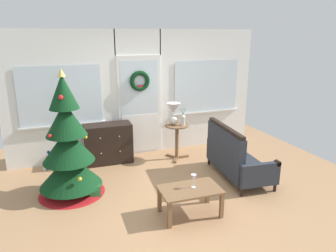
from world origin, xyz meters
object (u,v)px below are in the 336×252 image
Objects in this scene: gift_box at (94,190)px; dresser_cabinet at (108,143)px; side_table at (177,135)px; coffee_table at (190,192)px; christmas_tree at (68,151)px; settee_sofa at (234,157)px; wine_glass at (194,178)px; table_lamp at (173,111)px; flower_vase at (183,119)px.

dresser_cabinet is at bearing 69.47° from gift_box.
coffee_table is at bearing -107.46° from side_table.
christmas_tree is 2.79m from settee_sofa.
christmas_tree reaches higher than gift_box.
wine_glass is at bearing -38.16° from christmas_tree.
table_lamp is at bearing 146.31° from side_table.
wine_glass is at bearing -109.25° from flower_vase.
dresser_cabinet is 2.08× the size of table_lamp.
gift_box is at bearing -110.53° from dresser_cabinet.
dresser_cabinet is 1.43m from table_lamp.
side_table is at bearing 19.62° from christmas_tree.
gift_box is at bearing 175.28° from settee_sofa.
dresser_cabinet is at bearing 166.42° from side_table.
coffee_table is at bearing -41.17° from gift_box.
side_table is at bearing -13.58° from dresser_cabinet.
coffee_table is (0.69, -2.32, -0.05)m from dresser_cabinet.
settee_sofa is 1.44m from wine_glass.
table_lamp is (1.26, -0.28, 0.61)m from dresser_cabinet.
gift_box is at bearing -154.40° from flower_vase.
flower_vase is (2.23, 0.70, 0.11)m from christmas_tree.
dresser_cabinet is at bearing 106.61° from coffee_table.
christmas_tree is 2.34m from flower_vase.
flower_vase is at bearing -30.96° from side_table.
side_table reaches higher than wine_glass.
coffee_table is 4.85× the size of gift_box.
dresser_cabinet is 2.44m from settee_sofa.
side_table is at bearing 72.54° from coffee_table.
wine_glass is (-1.18, -0.81, 0.17)m from settee_sofa.
dresser_cabinet is 2.42m from coffee_table.
wine_glass is (0.06, 0.02, 0.20)m from coffee_table.
settee_sofa is at bearing -4.72° from gift_box.
wine_glass is at bearing -145.39° from settee_sofa.
settee_sofa reaches higher than gift_box.
side_table is at bearing 149.04° from flower_vase.
settee_sofa is 4.30× the size of flower_vase.
coffee_table is (-0.73, -1.94, -0.49)m from flower_vase.
coffee_table reaches higher than gift_box.
settee_sofa is at bearing 34.61° from wine_glass.
settee_sofa is at bearing -37.74° from dresser_cabinet.
christmas_tree is at bearing 146.72° from gift_box.
dresser_cabinet is at bearing 53.13° from christmas_tree.
christmas_tree is 2.27m from side_table.
side_table reaches higher than coffee_table.
gift_box is (-0.48, -1.29, -0.30)m from dresser_cabinet.
side_table is 2.09m from gift_box.
table_lamp reaches higher than side_table.
table_lamp reaches higher than wine_glass.
christmas_tree is at bearing 141.84° from wine_glass.
dresser_cabinet is 1.06× the size of coffee_table.
side_table is 3.67× the size of wine_glass.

